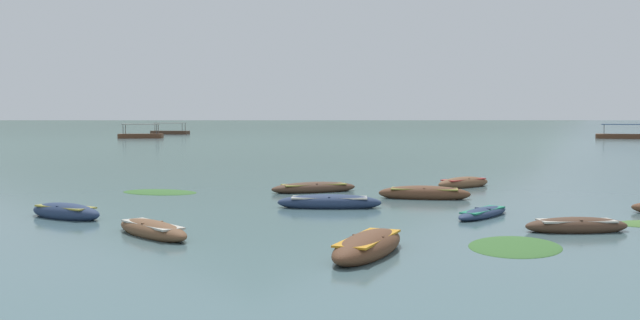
{
  "coord_description": "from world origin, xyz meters",
  "views": [
    {
      "loc": [
        1.28,
        -5.26,
        3.32
      ],
      "look_at": [
        -2.43,
        29.7,
        1.17
      ],
      "focal_mm": 38.55,
      "sensor_mm": 36.0,
      "label": 1
    }
  ],
  "objects_px": {
    "rowboat_2": "(368,246)",
    "rowboat_8": "(463,183)",
    "rowboat_7": "(576,226)",
    "ferry_0": "(141,135)",
    "rowboat_3": "(152,230)",
    "ferry_1": "(170,132)",
    "ferry_2": "(631,136)",
    "rowboat_4": "(329,202)",
    "rowboat_9": "(314,188)",
    "rowboat_0": "(424,193)",
    "rowboat_11": "(483,213)",
    "rowboat_6": "(66,212)"
  },
  "relations": [
    {
      "from": "rowboat_0",
      "to": "rowboat_8",
      "type": "bearing_deg",
      "value": 67.27
    },
    {
      "from": "rowboat_3",
      "to": "ferry_0",
      "type": "relative_size",
      "value": 0.43
    },
    {
      "from": "rowboat_2",
      "to": "rowboat_8",
      "type": "distance_m",
      "value": 17.38
    },
    {
      "from": "rowboat_0",
      "to": "ferry_0",
      "type": "relative_size",
      "value": 0.51
    },
    {
      "from": "rowboat_4",
      "to": "rowboat_9",
      "type": "xyz_separation_m",
      "value": [
        -1.19,
        5.34,
        -0.02
      ]
    },
    {
      "from": "ferry_0",
      "to": "ferry_1",
      "type": "distance_m",
      "value": 26.69
    },
    {
      "from": "rowboat_6",
      "to": "rowboat_8",
      "type": "distance_m",
      "value": 18.5
    },
    {
      "from": "rowboat_7",
      "to": "rowboat_8",
      "type": "distance_m",
      "value": 13.01
    },
    {
      "from": "rowboat_2",
      "to": "rowboat_7",
      "type": "relative_size",
      "value": 1.26
    },
    {
      "from": "ferry_1",
      "to": "rowboat_3",
      "type": "bearing_deg",
      "value": -71.86
    },
    {
      "from": "rowboat_0",
      "to": "ferry_1",
      "type": "height_order",
      "value": "ferry_1"
    },
    {
      "from": "rowboat_0",
      "to": "rowboat_2",
      "type": "bearing_deg",
      "value": -99.02
    },
    {
      "from": "rowboat_0",
      "to": "rowboat_4",
      "type": "height_order",
      "value": "rowboat_0"
    },
    {
      "from": "ferry_1",
      "to": "rowboat_9",
      "type": "bearing_deg",
      "value": -68.42
    },
    {
      "from": "rowboat_7",
      "to": "ferry_2",
      "type": "relative_size",
      "value": 0.28
    },
    {
      "from": "rowboat_4",
      "to": "rowboat_3",
      "type": "bearing_deg",
      "value": -123.72
    },
    {
      "from": "ferry_0",
      "to": "ferry_1",
      "type": "xyz_separation_m",
      "value": [
        -3.82,
        26.42,
        0.0
      ]
    },
    {
      "from": "rowboat_2",
      "to": "rowboat_4",
      "type": "bearing_deg",
      "value": 101.44
    },
    {
      "from": "rowboat_8",
      "to": "ferry_2",
      "type": "bearing_deg",
      "value": 67.0
    },
    {
      "from": "rowboat_0",
      "to": "rowboat_2",
      "type": "relative_size",
      "value": 0.96
    },
    {
      "from": "rowboat_2",
      "to": "rowboat_6",
      "type": "bearing_deg",
      "value": 153.6
    },
    {
      "from": "ferry_0",
      "to": "rowboat_4",
      "type": "bearing_deg",
      "value": -65.14
    },
    {
      "from": "rowboat_6",
      "to": "ferry_2",
      "type": "xyz_separation_m",
      "value": [
        49.05,
        93.86,
        0.25
      ]
    },
    {
      "from": "rowboat_0",
      "to": "rowboat_11",
      "type": "xyz_separation_m",
      "value": [
        1.73,
        -5.05,
        -0.09
      ]
    },
    {
      "from": "rowboat_7",
      "to": "ferry_0",
      "type": "xyz_separation_m",
      "value": [
        -46.67,
        88.66,
        0.28
      ]
    },
    {
      "from": "rowboat_2",
      "to": "ferry_0",
      "type": "height_order",
      "value": "ferry_0"
    },
    {
      "from": "ferry_2",
      "to": "rowboat_4",
      "type": "bearing_deg",
      "value": -114.18
    },
    {
      "from": "rowboat_4",
      "to": "rowboat_9",
      "type": "height_order",
      "value": "rowboat_4"
    },
    {
      "from": "rowboat_11",
      "to": "ferry_1",
      "type": "distance_m",
      "value": 122.17
    },
    {
      "from": "rowboat_3",
      "to": "rowboat_7",
      "type": "bearing_deg",
      "value": 9.54
    },
    {
      "from": "ferry_0",
      "to": "rowboat_6",
      "type": "bearing_deg",
      "value": -70.82
    },
    {
      "from": "rowboat_4",
      "to": "ferry_2",
      "type": "relative_size",
      "value": 0.35
    },
    {
      "from": "rowboat_6",
      "to": "rowboat_8",
      "type": "xyz_separation_m",
      "value": [
        14.23,
        11.83,
        -0.0
      ]
    },
    {
      "from": "ferry_2",
      "to": "rowboat_8",
      "type": "bearing_deg",
      "value": -113.0
    },
    {
      "from": "rowboat_3",
      "to": "rowboat_0",
      "type": "bearing_deg",
      "value": 50.87
    },
    {
      "from": "rowboat_3",
      "to": "ferry_0",
      "type": "height_order",
      "value": "ferry_0"
    },
    {
      "from": "rowboat_0",
      "to": "rowboat_3",
      "type": "xyz_separation_m",
      "value": [
        -8.04,
        -9.88,
        -0.04
      ]
    },
    {
      "from": "rowboat_4",
      "to": "rowboat_6",
      "type": "distance_m",
      "value": 9.2
    },
    {
      "from": "ferry_0",
      "to": "ferry_2",
      "type": "relative_size",
      "value": 0.66
    },
    {
      "from": "rowboat_3",
      "to": "ferry_0",
      "type": "bearing_deg",
      "value": 110.86
    },
    {
      "from": "rowboat_6",
      "to": "ferry_0",
      "type": "height_order",
      "value": "ferry_0"
    },
    {
      "from": "rowboat_7",
      "to": "ferry_2",
      "type": "bearing_deg",
      "value": 70.9
    },
    {
      "from": "rowboat_3",
      "to": "rowboat_7",
      "type": "height_order",
      "value": "rowboat_3"
    },
    {
      "from": "rowboat_4",
      "to": "rowboat_9",
      "type": "relative_size",
      "value": 0.96
    },
    {
      "from": "rowboat_6",
      "to": "ferry_1",
      "type": "height_order",
      "value": "ferry_1"
    },
    {
      "from": "rowboat_6",
      "to": "rowboat_11",
      "type": "bearing_deg",
      "value": 7.25
    },
    {
      "from": "ferry_1",
      "to": "ferry_0",
      "type": "bearing_deg",
      "value": -81.77
    },
    {
      "from": "rowboat_8",
      "to": "ferry_1",
      "type": "xyz_separation_m",
      "value": [
        -48.52,
        102.21,
        0.26
      ]
    },
    {
      "from": "rowboat_0",
      "to": "rowboat_9",
      "type": "distance_m",
      "value": 5.25
    },
    {
      "from": "rowboat_8",
      "to": "rowboat_0",
      "type": "bearing_deg",
      "value": -112.73
    }
  ]
}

